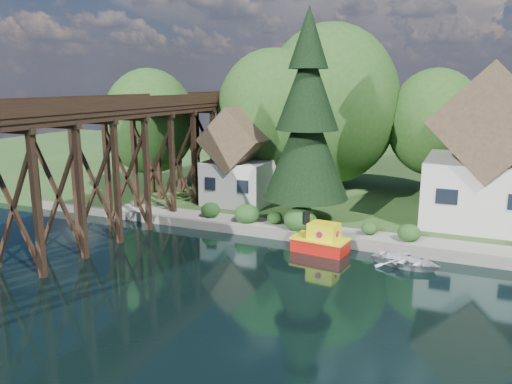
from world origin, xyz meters
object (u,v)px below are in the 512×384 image
Objects in this scene: shed at (240,162)px; house_left at (485,157)px; trestle_bridge at (114,155)px; boat_white_a at (406,259)px; tugboat at (321,240)px; conifer at (307,122)px.

house_left is at bearing 4.77° from shed.
boat_white_a is (19.26, 1.06, -4.95)m from trestle_bridge.
trestle_bridge is 11.59× the size of boat_white_a.
shed is 2.21× the size of tugboat.
shed is 8.41m from conifer.
boat_white_a is at bearing -32.31° from conifer.
trestle_bridge is at bearing -153.45° from conifer.
tugboat is (2.44, -4.37, -6.80)m from conifer.
trestle_bridge is at bearing -118.19° from shed.
shed is at bearing 74.00° from boat_white_a.
house_left is 12.58m from conifer.
house_left is 13.61m from tugboat.
tugboat is at bearing -133.46° from house_left.
conifer is 3.83× the size of boat_white_a.
shed is at bearing 152.53° from conifer.
house_left is at bearing 25.21° from trestle_bridge.
conifer is at bearing 71.79° from boat_white_a.
trestle_bridge reaches higher than boat_white_a.
shed is (5.00, 9.33, -1.52)m from trestle_bridge.
conifer is (-11.30, -4.98, 2.39)m from house_left.
tugboat is at bearing -60.79° from conifer.
shed is 16.84m from boat_white_a.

